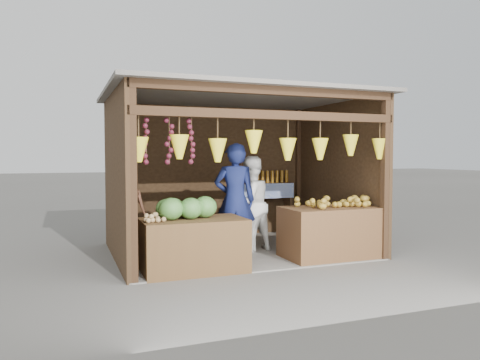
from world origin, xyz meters
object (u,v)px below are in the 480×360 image
object	(u,v)px
man_standing	(235,200)
counter_left	(193,245)
woman_standing	(250,204)
vendor_seated	(128,205)
counter_right	(330,233)

from	to	relation	value
man_standing	counter_left	bearing A→B (deg)	54.28
woman_standing	vendor_seated	world-z (taller)	woman_standing
woman_standing	vendor_seated	bearing A→B (deg)	-21.82
counter_left	man_standing	size ratio (longest dim) A/B	0.79
woman_standing	man_standing	bearing A→B (deg)	15.19
man_standing	woman_standing	xyz separation A→B (m)	(0.36, 0.23, -0.10)
counter_left	woman_standing	bearing A→B (deg)	37.01
woman_standing	vendor_seated	size ratio (longest dim) A/B	1.39
man_standing	woman_standing	size ratio (longest dim) A/B	1.13
counter_right	man_standing	bearing A→B (deg)	154.26
counter_right	man_standing	size ratio (longest dim) A/B	0.81
counter_right	man_standing	xyz separation A→B (m)	(-1.37, 0.66, 0.51)
counter_left	man_standing	distance (m)	1.25
counter_left	counter_right	xyz separation A→B (m)	(2.25, 0.04, 0.04)
counter_right	vendor_seated	size ratio (longest dim) A/B	1.27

